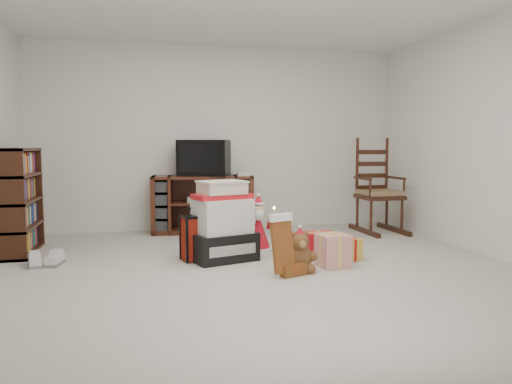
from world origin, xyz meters
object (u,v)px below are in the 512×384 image
Objects in this scene: santa_figurine at (258,230)px; sneaker_pair at (45,261)px; teddy_bear at (299,254)px; crt_television at (204,158)px; gift_pile at (222,226)px; red_suitcase at (200,237)px; tv_stand at (203,204)px; bookshelf at (19,203)px; mrs_claus_figurine at (214,237)px; rocking_chair at (377,198)px; gift_cluster at (330,246)px.

santa_figurine reaches higher than sneaker_pair.
crt_television is (-0.60, 2.28, 0.83)m from teddy_bear.
gift_pile is at bearing 135.31° from teddy_bear.
red_suitcase is 0.71× the size of crt_television.
tv_stand is 3.72× the size of teddy_bear.
bookshelf is 3.06m from teddy_bear.
tv_stand is 2.38m from teddy_bear.
sneaker_pair is (-1.64, -0.03, -0.16)m from mrs_claus_figurine.
bookshelf is at bearing 114.89° from sneaker_pair.
tv_stand is 1.42m from santa_figurine.
tv_stand reaches higher than teddy_bear.
crt_television reaches higher than bookshelf.
mrs_claus_figurine is 1.65m from sneaker_pair.
santa_figurine reaches higher than teddy_bear.
gift_pile is 2.13× the size of teddy_bear.
rocking_chair reaches higher than teddy_bear.
santa_figurine is (-1.84, -0.88, -0.21)m from rocking_chair.
bookshelf is 2.02m from red_suitcase.
rocking_chair is 1.67× the size of gift_pile.
sneaker_pair is at bearing -178.87° from mrs_claus_figurine.
gift_cluster is at bearing -27.96° from gift_pile.
sneaker_pair is 2.50m from crt_television.
tv_stand is 3.94× the size of sneaker_pair.
santa_figurine is 1.16× the size of mrs_claus_figurine.
sneaker_pair is (-1.71, -1.54, -0.33)m from tv_stand.
mrs_claus_figurine is (-0.06, -1.50, -0.17)m from tv_stand.
red_suitcase is 1.00× the size of mrs_claus_figurine.
teddy_bear is at bearing -53.86° from red_suitcase.
santa_figurine reaches higher than red_suitcase.
santa_figurine is at bearing 139.41° from gift_cluster.
crt_television reaches higher than gift_pile.
rocking_chair is 3.54× the size of teddy_bear.
bookshelf reaches higher than gift_pile.
santa_figurine is 0.83m from gift_cluster.
crt_television is (0.24, 1.62, 0.76)m from red_suitcase.
tv_stand is 1.65m from red_suitcase.
red_suitcase is at bearing 141.79° from teddy_bear.
rocking_chair reaches higher than gift_pile.
gift_cluster is at bearing -26.05° from red_suitcase.
tv_stand is 0.61m from crt_television.
santa_figurine is at bearing 8.24° from red_suitcase.
rocking_chair reaches higher than mrs_claus_figurine.
crt_television reaches higher than mrs_claus_figurine.
teddy_bear is 2.45m from sneaker_pair.
gift_pile reaches higher than mrs_claus_figurine.
gift_pile is 1.27× the size of santa_figurine.
bookshelf is 2.23m from gift_pile.
bookshelf is at bearing 162.49° from mrs_claus_figurine.
bookshelf is 4.38m from rocking_chair.
sneaker_pair is at bearing -166.29° from rocking_chair.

